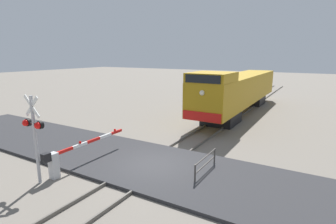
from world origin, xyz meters
The scene contains 8 objects.
ground_plane centered at (0.00, 0.00, 0.00)m, with size 160.00×160.00×0.00m, color slate.
rail_track_left centered at (-0.72, 0.00, 0.07)m, with size 0.08×80.00×0.15m, color #59544C.
rail_track_right centered at (0.72, 0.00, 0.07)m, with size 0.08×80.00×0.15m, color #59544C.
road_surface centered at (0.00, 0.00, 0.08)m, with size 36.00×5.39×0.15m, color #2D2D30.
locomotive centered at (0.00, 14.84, 2.22)m, with size 2.97×18.57×4.32m.
crossing_signal centered at (-3.39, -4.02, 2.44)m, with size 1.18×0.33×3.94m.
crossing_gate centered at (-3.22, -2.77, 0.82)m, with size 0.36×5.26×1.33m.
guard_railing centered at (2.62, 0.47, 0.62)m, with size 0.08×2.42×0.95m.
Camera 1 is at (7.04, -10.49, 5.59)m, focal length 28.48 mm.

